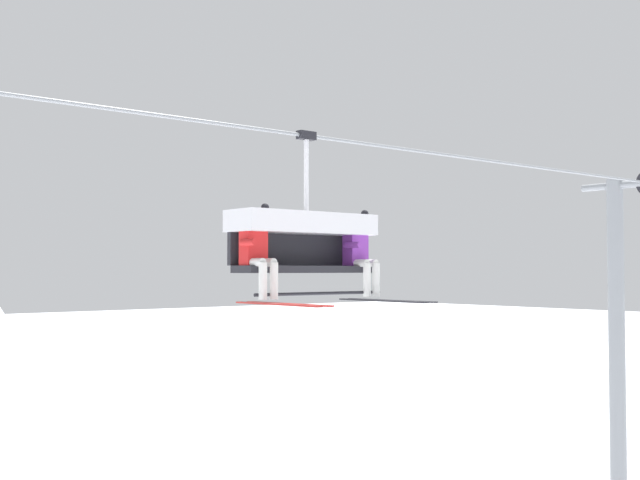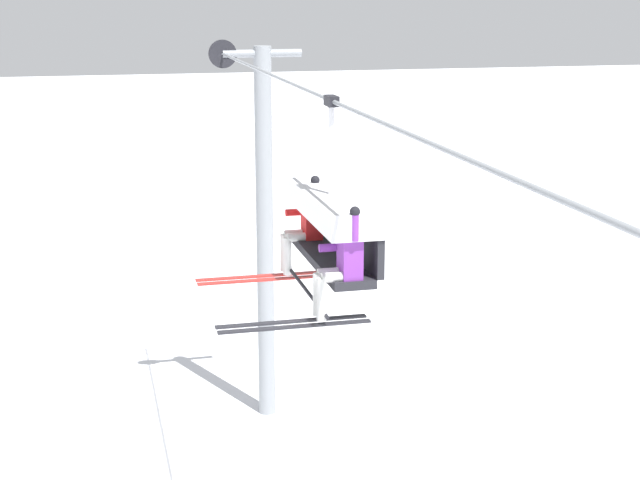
# 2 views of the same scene
# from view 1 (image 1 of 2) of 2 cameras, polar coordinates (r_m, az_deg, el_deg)

# --- Properties ---
(lift_tower_far) EXTENTS (0.36, 1.88, 8.05)m
(lift_tower_far) POSITION_cam_1_polar(r_m,az_deg,el_deg) (19.15, 20.41, -7.07)
(lift_tower_far) COLOR gray
(lift_tower_far) RESTS_ON ground_plane
(lift_cable) EXTENTS (20.30, 0.05, 0.05)m
(lift_cable) POSITION_cam_1_polar(r_m,az_deg,el_deg) (11.60, 0.44, 7.24)
(lift_cable) COLOR gray
(chairlift_chair) EXTENTS (2.25, 0.74, 2.30)m
(chairlift_chair) POSITION_cam_1_polar(r_m,az_deg,el_deg) (11.28, -1.22, 0.47)
(chairlift_chair) COLOR #232328
(skier_red) EXTENTS (0.48, 1.70, 1.34)m
(skier_red) POSITION_cam_1_polar(r_m,az_deg,el_deg) (10.55, -4.37, -0.82)
(skier_red) COLOR red
(skier_purple) EXTENTS (0.48, 1.70, 1.34)m
(skier_purple) POSITION_cam_1_polar(r_m,az_deg,el_deg) (11.71, 2.95, -0.95)
(skier_purple) COLOR purple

